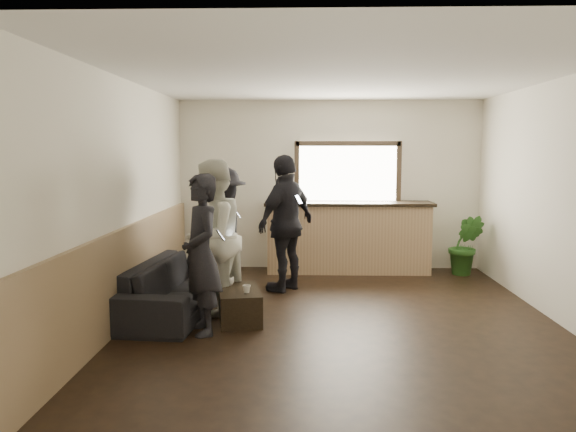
{
  "coord_description": "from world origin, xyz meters",
  "views": [
    {
      "loc": [
        -0.42,
        -6.39,
        1.97
      ],
      "look_at": [
        -0.61,
        0.4,
        1.18
      ],
      "focal_mm": 35.0,
      "sensor_mm": 36.0,
      "label": 1
    }
  ],
  "objects_px": {
    "potted_plant": "(466,245)",
    "person_a": "(201,254)",
    "person_d": "(286,223)",
    "cup_b": "(247,289)",
    "person_b": "(212,237)",
    "coffee_table": "(239,305)",
    "cup_a": "(229,281)",
    "person_c": "(221,233)",
    "bar_counter": "(348,233)",
    "sofa": "(177,287)"
  },
  "relations": [
    {
      "from": "potted_plant",
      "to": "person_a",
      "type": "height_order",
      "value": "person_a"
    },
    {
      "from": "person_a",
      "to": "person_d",
      "type": "relative_size",
      "value": 0.9
    },
    {
      "from": "cup_b",
      "to": "person_b",
      "type": "relative_size",
      "value": 0.05
    },
    {
      "from": "coffee_table",
      "to": "cup_a",
      "type": "xyz_separation_m",
      "value": [
        -0.15,
        0.18,
        0.24
      ]
    },
    {
      "from": "potted_plant",
      "to": "person_c",
      "type": "bearing_deg",
      "value": -157.78
    },
    {
      "from": "bar_counter",
      "to": "cup_a",
      "type": "bearing_deg",
      "value": -122.43
    },
    {
      "from": "potted_plant",
      "to": "person_c",
      "type": "height_order",
      "value": "person_c"
    },
    {
      "from": "bar_counter",
      "to": "cup_a",
      "type": "xyz_separation_m",
      "value": [
        -1.62,
        -2.55,
        -0.22
      ]
    },
    {
      "from": "coffee_table",
      "to": "person_b",
      "type": "height_order",
      "value": "person_b"
    },
    {
      "from": "cup_b",
      "to": "person_d",
      "type": "bearing_deg",
      "value": 76.23
    },
    {
      "from": "potted_plant",
      "to": "person_d",
      "type": "bearing_deg",
      "value": -159.56
    },
    {
      "from": "person_c",
      "to": "cup_a",
      "type": "bearing_deg",
      "value": 9.88
    },
    {
      "from": "cup_b",
      "to": "person_c",
      "type": "relative_size",
      "value": 0.05
    },
    {
      "from": "coffee_table",
      "to": "person_c",
      "type": "xyz_separation_m",
      "value": [
        -0.35,
        1.0,
        0.7
      ]
    },
    {
      "from": "sofa",
      "to": "person_a",
      "type": "distance_m",
      "value": 1.05
    },
    {
      "from": "cup_a",
      "to": "person_b",
      "type": "height_order",
      "value": "person_b"
    },
    {
      "from": "sofa",
      "to": "cup_a",
      "type": "height_order",
      "value": "sofa"
    },
    {
      "from": "potted_plant",
      "to": "person_d",
      "type": "relative_size",
      "value": 0.51
    },
    {
      "from": "coffee_table",
      "to": "cup_b",
      "type": "distance_m",
      "value": 0.3
    },
    {
      "from": "coffee_table",
      "to": "cup_a",
      "type": "relative_size",
      "value": 6.3
    },
    {
      "from": "person_a",
      "to": "sofa",
      "type": "bearing_deg",
      "value": -176.57
    },
    {
      "from": "coffee_table",
      "to": "person_b",
      "type": "relative_size",
      "value": 0.45
    },
    {
      "from": "bar_counter",
      "to": "coffee_table",
      "type": "relative_size",
      "value": 3.23
    },
    {
      "from": "coffee_table",
      "to": "cup_b",
      "type": "xyz_separation_m",
      "value": [
        0.1,
        -0.16,
        0.23
      ]
    },
    {
      "from": "cup_b",
      "to": "person_d",
      "type": "xyz_separation_m",
      "value": [
        0.4,
        1.61,
        0.54
      ]
    },
    {
      "from": "bar_counter",
      "to": "cup_b",
      "type": "height_order",
      "value": "bar_counter"
    },
    {
      "from": "sofa",
      "to": "person_a",
      "type": "xyz_separation_m",
      "value": [
        0.45,
        -0.77,
        0.55
      ]
    },
    {
      "from": "coffee_table",
      "to": "cup_b",
      "type": "height_order",
      "value": "cup_b"
    },
    {
      "from": "coffee_table",
      "to": "cup_b",
      "type": "bearing_deg",
      "value": -57.46
    },
    {
      "from": "person_d",
      "to": "potted_plant",
      "type": "bearing_deg",
      "value": 146.06
    },
    {
      "from": "bar_counter",
      "to": "person_d",
      "type": "distance_m",
      "value": 1.63
    },
    {
      "from": "coffee_table",
      "to": "person_c",
      "type": "height_order",
      "value": "person_c"
    },
    {
      "from": "cup_b",
      "to": "person_d",
      "type": "relative_size",
      "value": 0.05
    },
    {
      "from": "potted_plant",
      "to": "person_d",
      "type": "height_order",
      "value": "person_d"
    },
    {
      "from": "bar_counter",
      "to": "person_c",
      "type": "height_order",
      "value": "bar_counter"
    },
    {
      "from": "potted_plant",
      "to": "person_d",
      "type": "xyz_separation_m",
      "value": [
        -2.82,
        -1.05,
        0.48
      ]
    },
    {
      "from": "cup_b",
      "to": "person_c",
      "type": "bearing_deg",
      "value": 111.32
    },
    {
      "from": "cup_a",
      "to": "potted_plant",
      "type": "distance_m",
      "value": 4.17
    },
    {
      "from": "cup_b",
      "to": "person_b",
      "type": "distance_m",
      "value": 0.81
    },
    {
      "from": "cup_b",
      "to": "potted_plant",
      "type": "relative_size",
      "value": 0.1
    },
    {
      "from": "cup_a",
      "to": "coffee_table",
      "type": "bearing_deg",
      "value": -50.23
    },
    {
      "from": "bar_counter",
      "to": "person_d",
      "type": "height_order",
      "value": "bar_counter"
    },
    {
      "from": "sofa",
      "to": "person_c",
      "type": "relative_size",
      "value": 1.22
    },
    {
      "from": "coffee_table",
      "to": "person_b",
      "type": "distance_m",
      "value": 0.87
    },
    {
      "from": "person_c",
      "to": "person_d",
      "type": "bearing_deg",
      "value": 113.91
    },
    {
      "from": "person_d",
      "to": "coffee_table",
      "type": "bearing_deg",
      "value": 16.58
    },
    {
      "from": "cup_b",
      "to": "person_c",
      "type": "distance_m",
      "value": 1.34
    },
    {
      "from": "sofa",
      "to": "coffee_table",
      "type": "distance_m",
      "value": 0.87
    },
    {
      "from": "person_a",
      "to": "person_b",
      "type": "height_order",
      "value": "person_b"
    },
    {
      "from": "person_a",
      "to": "coffee_table",
      "type": "bearing_deg",
      "value": 116.27
    }
  ]
}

